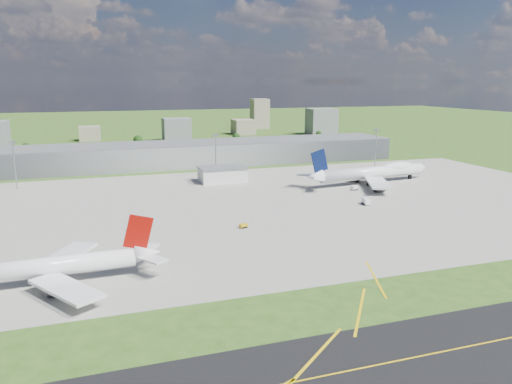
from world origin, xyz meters
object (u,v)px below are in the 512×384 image
object	(u,v)px
tug_yellow	(244,226)
van_white_near	(366,202)
airliner_red_twin	(45,268)
van_white_far	(354,188)
airliner_blue_quad	(373,173)

from	to	relation	value
tug_yellow	van_white_near	world-z (taller)	van_white_near
airliner_red_twin	van_white_near	bearing A→B (deg)	-159.96
tug_yellow	van_white_far	distance (m)	90.59
airliner_red_twin	airliner_blue_quad	bearing A→B (deg)	-151.15
van_white_far	airliner_red_twin	bearing A→B (deg)	-175.74
van_white_far	airliner_blue_quad	bearing A→B (deg)	9.87
airliner_blue_quad	van_white_far	world-z (taller)	airliner_blue_quad
airliner_blue_quad	van_white_far	bearing A→B (deg)	-151.64
airliner_blue_quad	van_white_far	distance (m)	24.09
tug_yellow	van_white_near	bearing A→B (deg)	-0.83
van_white_near	van_white_far	bearing A→B (deg)	-9.93
airliner_red_twin	van_white_far	xyz separation A→B (m)	(146.53, 83.65, -3.79)
van_white_near	airliner_red_twin	bearing A→B (deg)	121.55
airliner_blue_quad	tug_yellow	xyz separation A→B (m)	(-96.00, -61.76, -5.18)
airliner_red_twin	tug_yellow	xyz separation A→B (m)	(69.78, 35.53, -4.06)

